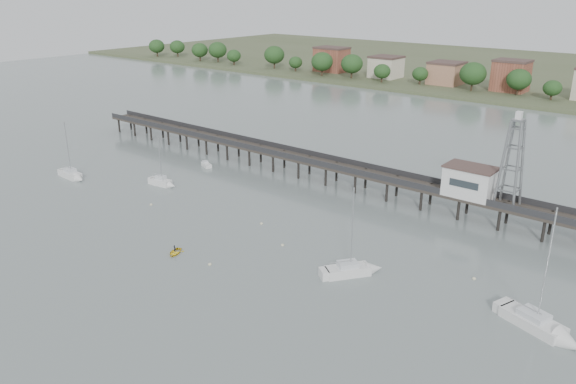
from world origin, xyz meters
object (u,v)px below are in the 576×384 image
(lattice_tower, at_px, (512,163))
(sailboat_c, at_px, (356,270))
(sailboat_b, at_px, (164,183))
(yellow_dinghy, at_px, (175,253))
(pier, at_px, (346,169))
(sailboat_d, at_px, (546,330))
(white_tender, at_px, (206,165))
(sailboat_a, at_px, (73,176))

(lattice_tower, relative_size, sailboat_c, 1.14)
(sailboat_b, relative_size, yellow_dinghy, 3.44)
(pier, relative_size, sailboat_d, 9.21)
(sailboat_d, height_order, sailboat_c, sailboat_d)
(pier, bearing_deg, yellow_dinghy, -94.40)
(pier, bearing_deg, white_tender, -165.05)
(sailboat_c, bearing_deg, white_tender, 104.50)
(sailboat_a, distance_m, sailboat_b, 20.22)
(lattice_tower, height_order, sailboat_b, lattice_tower)
(pier, height_order, sailboat_a, sailboat_a)
(sailboat_b, bearing_deg, sailboat_a, -161.15)
(white_tender, bearing_deg, yellow_dinghy, -26.81)
(lattice_tower, bearing_deg, sailboat_c, -109.16)
(pier, relative_size, sailboat_b, 14.77)
(sailboat_c, bearing_deg, pier, 72.23)
(white_tender, bearing_deg, sailboat_c, 0.84)
(pier, bearing_deg, sailboat_a, -145.76)
(sailboat_b, bearing_deg, pier, 30.80)
(yellow_dinghy, bearing_deg, white_tender, 106.53)
(pier, height_order, sailboat_b, sailboat_b)
(lattice_tower, bearing_deg, sailboat_d, -62.04)
(sailboat_b, bearing_deg, white_tender, 93.93)
(lattice_tower, height_order, yellow_dinghy, lattice_tower)
(pier, bearing_deg, sailboat_d, -30.86)
(sailboat_b, distance_m, yellow_dinghy, 31.28)
(sailboat_d, distance_m, sailboat_b, 74.74)
(pier, xyz_separation_m, sailboat_c, (21.37, -29.16, -3.15))
(lattice_tower, height_order, sailboat_a, lattice_tower)
(white_tender, bearing_deg, sailboat_b, -56.03)
(lattice_tower, relative_size, sailboat_b, 1.53)
(white_tender, height_order, yellow_dinghy, yellow_dinghy)
(pier, distance_m, sailboat_a, 56.39)
(sailboat_b, xyz_separation_m, yellow_dinghy, (25.29, -18.39, -0.66))
(sailboat_a, bearing_deg, white_tender, 58.63)
(white_tender, bearing_deg, sailboat_d, 8.44)
(lattice_tower, distance_m, sailboat_c, 32.59)
(sailboat_a, height_order, sailboat_b, sailboat_a)
(sailboat_c, xyz_separation_m, white_tender, (-52.75, 20.77, -0.24))
(lattice_tower, height_order, sailboat_d, lattice_tower)
(sailboat_b, bearing_deg, sailboat_c, -15.16)
(sailboat_b, relative_size, sailboat_c, 0.75)
(sailboat_d, xyz_separation_m, sailboat_b, (-74.58, 4.92, 0.03))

